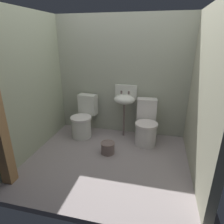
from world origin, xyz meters
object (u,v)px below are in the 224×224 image
bucket (108,148)px  toilet_left (83,120)px  toilet_right (146,126)px  sink (125,99)px

bucket → toilet_left: bearing=139.7°
toilet_right → sink: bearing=-28.7°
toilet_right → bucket: bearing=37.0°
toilet_left → sink: bearing=-159.0°
toilet_right → sink: sink is taller
sink → bucket: sink is taller
toilet_left → toilet_right: same height
toilet_right → toilet_left: bearing=-5.6°
toilet_left → toilet_right: (1.22, -0.00, 0.00)m
toilet_left → toilet_right: 1.22m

